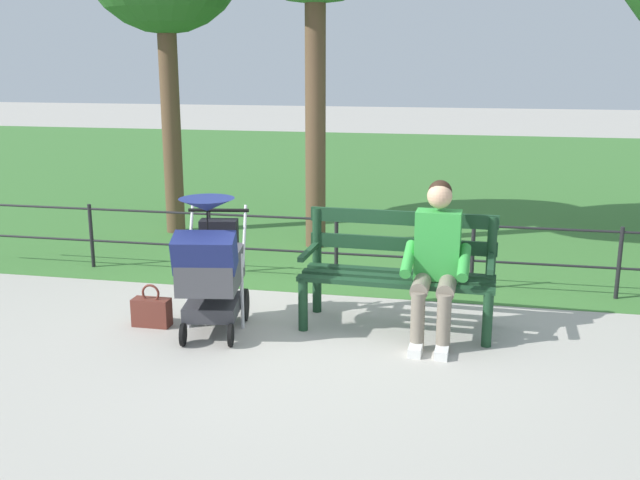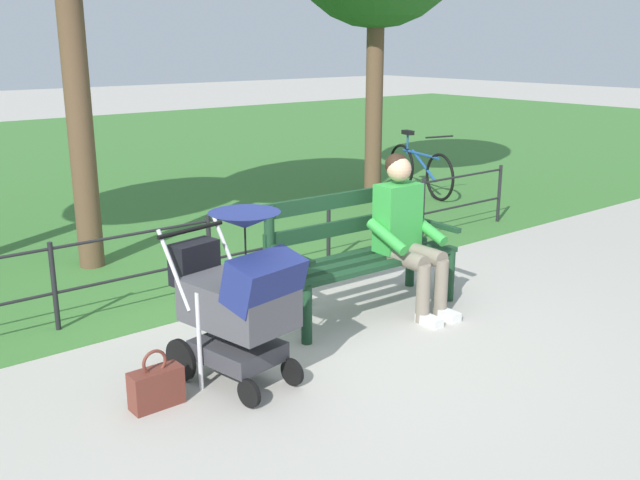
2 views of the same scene
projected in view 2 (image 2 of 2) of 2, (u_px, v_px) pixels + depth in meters
The scene contains 7 objects.
ground_plane at pixel (295, 335), 5.39m from camera, with size 60.00×60.00×0.00m, color #ADA89E.
park_bench at pixel (359, 248), 5.78m from camera, with size 1.62×0.66×0.96m.
person_on_bench at pixel (406, 229), 5.77m from camera, with size 0.55×0.74×1.28m.
stroller at pixel (239, 296), 4.49m from camera, with size 0.64×0.95×1.15m.
handbag at pixel (156, 387), 4.31m from camera, with size 0.32×0.14×0.37m.
park_fence at pixel (237, 241), 6.37m from camera, with size 8.12×0.04×0.70m.
bicycle at pixel (420, 169), 10.26m from camera, with size 0.54×1.62×0.89m.
Camera 2 is at (3.01, 4.00, 2.14)m, focal length 40.11 mm.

